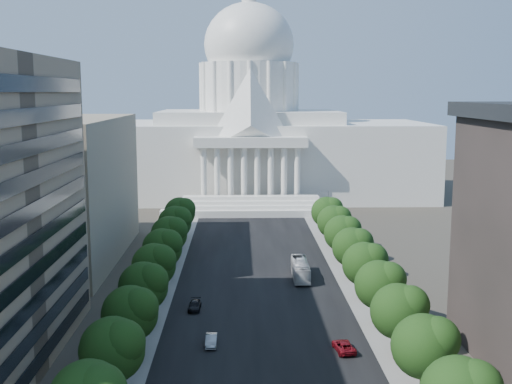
{
  "coord_description": "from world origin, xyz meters",
  "views": [
    {
      "loc": [
        -3.27,
        -34.19,
        35.41
      ],
      "look_at": [
        -0.38,
        78.97,
        17.66
      ],
      "focal_mm": 45.0,
      "sensor_mm": 36.0,
      "label": 1
    }
  ],
  "objects": [
    {
      "name": "road_asphalt",
      "position": [
        0.0,
        90.0,
        0.0
      ],
      "size": [
        30.0,
        260.0,
        0.01
      ],
      "primitive_type": "cube",
      "color": "black",
      "rests_on": "ground"
    },
    {
      "name": "sidewalk_left",
      "position": [
        -19.0,
        90.0,
        0.0
      ],
      "size": [
        8.0,
        260.0,
        0.02
      ],
      "primitive_type": "cube",
      "color": "gray",
      "rests_on": "ground"
    },
    {
      "name": "sidewalk_right",
      "position": [
        19.0,
        90.0,
        0.0
      ],
      "size": [
        8.0,
        260.0,
        0.02
      ],
      "primitive_type": "cube",
      "color": "gray",
      "rests_on": "ground"
    },
    {
      "name": "capitol",
      "position": [
        0.0,
        184.89,
        20.01
      ],
      "size": [
        120.0,
        56.0,
        73.0
      ],
      "color": "white",
      "rests_on": "ground"
    },
    {
      "name": "office_block_left_far",
      "position": [
        -48.0,
        100.0,
        15.0
      ],
      "size": [
        38.0,
        52.0,
        30.0
      ],
      "primitive_type": "cube",
      "color": "gray",
      "rests_on": "ground"
    },
    {
      "name": "tree_l_c",
      "position": [
        -17.66,
        35.81,
        6.45
      ],
      "size": [
        7.79,
        7.6,
        9.97
      ],
      "color": "#33261C",
      "rests_on": "ground"
    },
    {
      "name": "tree_l_d",
      "position": [
        -17.66,
        47.81,
        6.45
      ],
      "size": [
        7.79,
        7.6,
        9.97
      ],
      "color": "#33261C",
      "rests_on": "ground"
    },
    {
      "name": "tree_l_e",
      "position": [
        -17.66,
        59.81,
        6.45
      ],
      "size": [
        7.79,
        7.6,
        9.97
      ],
      "color": "#33261C",
      "rests_on": "ground"
    },
    {
      "name": "tree_l_f",
      "position": [
        -17.66,
        71.81,
        6.45
      ],
      "size": [
        7.79,
        7.6,
        9.97
      ],
      "color": "#33261C",
      "rests_on": "ground"
    },
    {
      "name": "tree_l_g",
      "position": [
        -17.66,
        83.81,
        6.45
      ],
      "size": [
        7.79,
        7.6,
        9.97
      ],
      "color": "#33261C",
      "rests_on": "ground"
    },
    {
      "name": "tree_l_h",
      "position": [
        -17.66,
        95.81,
        6.45
      ],
      "size": [
        7.79,
        7.6,
        9.97
      ],
      "color": "#33261C",
      "rests_on": "ground"
    },
    {
      "name": "tree_l_i",
      "position": [
        -17.66,
        107.81,
        6.45
      ],
      "size": [
        7.79,
        7.6,
        9.97
      ],
      "color": "#33261C",
      "rests_on": "ground"
    },
    {
      "name": "tree_l_j",
      "position": [
        -17.66,
        119.81,
        6.45
      ],
      "size": [
        7.79,
        7.6,
        9.97
      ],
      "color": "#33261C",
      "rests_on": "ground"
    },
    {
      "name": "tree_r_c",
      "position": [
        18.34,
        35.81,
        6.45
      ],
      "size": [
        7.79,
        7.6,
        9.97
      ],
      "color": "#33261C",
      "rests_on": "ground"
    },
    {
      "name": "tree_r_d",
      "position": [
        18.34,
        47.81,
        6.45
      ],
      "size": [
        7.79,
        7.6,
        9.97
      ],
      "color": "#33261C",
      "rests_on": "ground"
    },
    {
      "name": "tree_r_e",
      "position": [
        18.34,
        59.81,
        6.45
      ],
      "size": [
        7.79,
        7.6,
        9.97
      ],
      "color": "#33261C",
      "rests_on": "ground"
    },
    {
      "name": "tree_r_f",
      "position": [
        18.34,
        71.81,
        6.45
      ],
      "size": [
        7.79,
        7.6,
        9.97
      ],
      "color": "#33261C",
      "rests_on": "ground"
    },
    {
      "name": "tree_r_g",
      "position": [
        18.34,
        83.81,
        6.45
      ],
      "size": [
        7.79,
        7.6,
        9.97
      ],
      "color": "#33261C",
      "rests_on": "ground"
    },
    {
      "name": "tree_r_h",
      "position": [
        18.34,
        95.81,
        6.45
      ],
      "size": [
        7.79,
        7.6,
        9.97
      ],
      "color": "#33261C",
      "rests_on": "ground"
    },
    {
      "name": "tree_r_i",
      "position": [
        18.34,
        107.81,
        6.45
      ],
      "size": [
        7.79,
        7.6,
        9.97
      ],
      "color": "#33261C",
      "rests_on": "ground"
    },
    {
      "name": "tree_r_j",
      "position": [
        18.34,
        119.81,
        6.45
      ],
      "size": [
        7.79,
        7.6,
        9.97
      ],
      "color": "#33261C",
      "rests_on": "ground"
    },
    {
      "name": "streetlight_b",
      "position": [
        19.9,
        35.0,
        5.82
      ],
      "size": [
        2.61,
        0.44,
        9.0
      ],
      "color": "gray",
      "rests_on": "ground"
    },
    {
      "name": "streetlight_c",
      "position": [
        19.9,
        60.0,
        5.82
      ],
      "size": [
        2.61,
        0.44,
        9.0
      ],
      "color": "gray",
      "rests_on": "ground"
    },
    {
      "name": "streetlight_d",
      "position": [
        19.9,
        85.0,
        5.82
      ],
      "size": [
        2.61,
        0.44,
        9.0
      ],
      "color": "gray",
      "rests_on": "ground"
    },
    {
      "name": "streetlight_e",
      "position": [
        19.9,
        110.0,
        5.82
      ],
      "size": [
        2.61,
        0.44,
        9.0
      ],
      "color": "gray",
      "rests_on": "ground"
    },
    {
      "name": "streetlight_f",
      "position": [
        19.9,
        135.0,
        5.82
      ],
      "size": [
        2.61,
        0.44,
        9.0
      ],
      "color": "gray",
      "rests_on": "ground"
    },
    {
      "name": "car_silver",
      "position": [
        -7.37,
        51.89,
        0.74
      ],
      "size": [
        1.61,
        4.49,
        1.47
      ],
      "primitive_type": "imported",
      "rotation": [
        0.0,
        0.0,
        -0.01
      ],
      "color": "#999AA0",
      "rests_on": "ground"
    },
    {
      "name": "car_red",
      "position": [
        10.94,
        49.31,
        0.73
      ],
      "size": [
        3.06,
        5.49,
        1.45
      ],
      "primitive_type": "imported",
      "rotation": [
        0.0,
        0.0,
        3.27
      ],
      "color": "maroon",
      "rests_on": "ground"
    },
    {
      "name": "car_dark_b",
      "position": [
        -10.76,
        66.89,
        0.7
      ],
      "size": [
        2.11,
        4.88,
        1.4
      ],
      "primitive_type": "imported",
      "rotation": [
        0.0,
        0.0,
        -0.03
      ],
      "color": "black",
      "rests_on": "ground"
    },
    {
      "name": "city_bus",
      "position": [
        8.28,
        84.59,
        1.74
      ],
      "size": [
        3.14,
        12.57,
        3.49
      ],
      "primitive_type": "imported",
      "rotation": [
        0.0,
        0.0,
        -0.02
      ],
      "color": "silver",
      "rests_on": "ground"
    }
  ]
}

